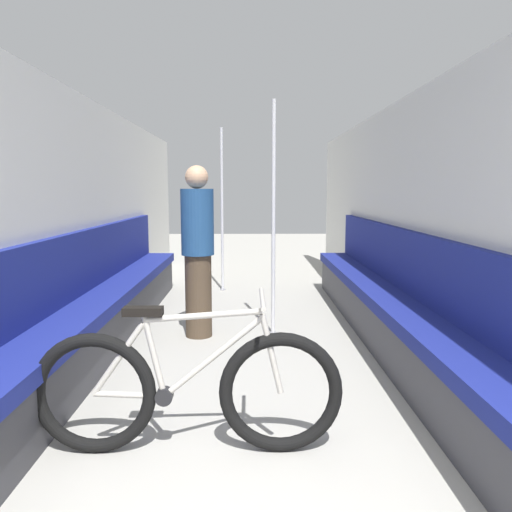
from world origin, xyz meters
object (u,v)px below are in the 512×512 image
Objects in this scene: grab_pole_near at (273,223)px; grab_pole_far at (222,212)px; bench_seat_row_left at (85,322)px; bench_seat_row_right at (404,321)px; passenger_standing at (198,250)px; bicycle at (187,390)px.

grab_pole_far is (-0.59, 2.08, 0.00)m from grab_pole_near.
bench_seat_row_left is 1.00× the size of bench_seat_row_right.
grab_pole_near is 1.00× the size of grab_pole_far.
grab_pole_near and grab_pole_far have the same top height.
grab_pole_near is at bearing -74.13° from grab_pole_far.
passenger_standing is at bearing 156.35° from bench_seat_row_right.
bicycle is at bearing -54.37° from bench_seat_row_left.
grab_pole_near is 0.74m from passenger_standing.
bench_seat_row_left is at bearing -88.04° from passenger_standing.
bench_seat_row_left is 2.81× the size of grab_pole_far.
grab_pole_far reaches higher than bicycle.
bench_seat_row_left is 1.86m from grab_pole_near.
bench_seat_row_right is at bearing 50.89° from bicycle.
grab_pole_near reaches higher than bench_seat_row_left.
bench_seat_row_right is 2.81× the size of grab_pole_far.
bicycle is 1.02× the size of passenger_standing.
grab_pole_near is 2.16m from grab_pole_far.
bicycle is at bearing -89.40° from grab_pole_far.
grab_pole_far is at bearing 118.73° from bench_seat_row_right.
passenger_standing is at bearing 42.48° from bench_seat_row_left.
bench_seat_row_right is at bearing -39.39° from grab_pole_near.
bench_seat_row_left is at bearing 180.00° from bench_seat_row_right.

